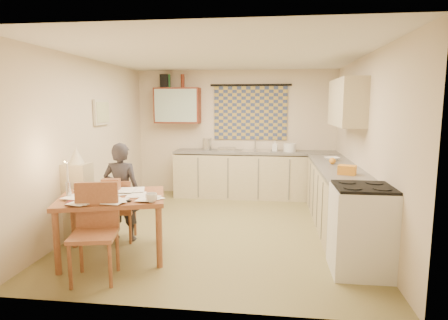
# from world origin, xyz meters

# --- Properties ---
(floor) EXTENTS (4.00, 4.50, 0.02)m
(floor) POSITION_xyz_m (0.00, 0.00, -0.01)
(floor) COLOR olive
(floor) RESTS_ON ground
(ceiling) EXTENTS (4.00, 4.50, 0.02)m
(ceiling) POSITION_xyz_m (0.00, 0.00, 2.51)
(ceiling) COLOR white
(ceiling) RESTS_ON floor
(wall_back) EXTENTS (4.00, 0.02, 2.50)m
(wall_back) POSITION_xyz_m (0.00, 2.26, 1.25)
(wall_back) COLOR beige
(wall_back) RESTS_ON floor
(wall_front) EXTENTS (4.00, 0.02, 2.50)m
(wall_front) POSITION_xyz_m (0.00, -2.26, 1.25)
(wall_front) COLOR beige
(wall_front) RESTS_ON floor
(wall_left) EXTENTS (0.02, 4.50, 2.50)m
(wall_left) POSITION_xyz_m (-2.01, 0.00, 1.25)
(wall_left) COLOR beige
(wall_left) RESTS_ON floor
(wall_right) EXTENTS (0.02, 4.50, 2.50)m
(wall_right) POSITION_xyz_m (2.01, 0.00, 1.25)
(wall_right) COLOR beige
(wall_right) RESTS_ON floor
(window_blind) EXTENTS (1.45, 0.03, 1.05)m
(window_blind) POSITION_xyz_m (0.30, 2.22, 1.65)
(window_blind) COLOR navy
(window_blind) RESTS_ON wall_back
(curtain_rod) EXTENTS (1.60, 0.04, 0.04)m
(curtain_rod) POSITION_xyz_m (0.30, 2.20, 2.20)
(curtain_rod) COLOR black
(curtain_rod) RESTS_ON wall_back
(wall_cabinet) EXTENTS (0.90, 0.34, 0.70)m
(wall_cabinet) POSITION_xyz_m (-1.15, 2.08, 1.80)
(wall_cabinet) COLOR #581E12
(wall_cabinet) RESTS_ON wall_back
(wall_cabinet_glass) EXTENTS (0.84, 0.02, 0.64)m
(wall_cabinet_glass) POSITION_xyz_m (-1.15, 1.91, 1.80)
(wall_cabinet_glass) COLOR #99B2A5
(wall_cabinet_glass) RESTS_ON wall_back
(upper_cabinet_right) EXTENTS (0.34, 1.30, 0.70)m
(upper_cabinet_right) POSITION_xyz_m (1.83, 0.55, 1.85)
(upper_cabinet_right) COLOR tan
(upper_cabinet_right) RESTS_ON wall_right
(framed_print) EXTENTS (0.04, 0.50, 0.40)m
(framed_print) POSITION_xyz_m (-1.97, 0.40, 1.70)
(framed_print) COLOR beige
(framed_print) RESTS_ON wall_left
(print_canvas) EXTENTS (0.01, 0.42, 0.32)m
(print_canvas) POSITION_xyz_m (-1.95, 0.40, 1.70)
(print_canvas) COLOR silver
(print_canvas) RESTS_ON wall_left
(counter_back) EXTENTS (3.30, 0.62, 0.92)m
(counter_back) POSITION_xyz_m (0.49, 1.95, 0.45)
(counter_back) COLOR tan
(counter_back) RESTS_ON floor
(counter_right) EXTENTS (0.62, 2.95, 0.92)m
(counter_right) POSITION_xyz_m (1.70, 0.11, 0.45)
(counter_right) COLOR tan
(counter_right) RESTS_ON floor
(stove) EXTENTS (0.62, 0.62, 0.97)m
(stove) POSITION_xyz_m (1.70, -1.26, 0.48)
(stove) COLOR white
(stove) RESTS_ON floor
(sink) EXTENTS (0.55, 0.45, 0.10)m
(sink) POSITION_xyz_m (0.44, 1.95, 0.88)
(sink) COLOR silver
(sink) RESTS_ON counter_back
(tap) EXTENTS (0.04, 0.04, 0.28)m
(tap) POSITION_xyz_m (0.41, 2.13, 1.06)
(tap) COLOR silver
(tap) RESTS_ON counter_back
(dish_rack) EXTENTS (0.38, 0.34, 0.06)m
(dish_rack) POSITION_xyz_m (-0.14, 1.95, 0.95)
(dish_rack) COLOR silver
(dish_rack) RESTS_ON counter_back
(kettle) EXTENTS (0.23, 0.23, 0.24)m
(kettle) POSITION_xyz_m (-0.54, 1.95, 1.04)
(kettle) COLOR silver
(kettle) RESTS_ON counter_back
(mixing_bowl) EXTENTS (0.27, 0.27, 0.16)m
(mixing_bowl) POSITION_xyz_m (1.08, 1.95, 1.00)
(mixing_bowl) COLOR white
(mixing_bowl) RESTS_ON counter_back
(soap_bottle) EXTENTS (0.13, 0.13, 0.21)m
(soap_bottle) POSITION_xyz_m (0.80, 2.00, 1.02)
(soap_bottle) COLOR white
(soap_bottle) RESTS_ON counter_back
(bowl) EXTENTS (0.38, 0.38, 0.06)m
(bowl) POSITION_xyz_m (1.70, 0.85, 0.95)
(bowl) COLOR white
(bowl) RESTS_ON counter_right
(orange_bag) EXTENTS (0.26, 0.23, 0.12)m
(orange_bag) POSITION_xyz_m (1.70, -0.36, 0.98)
(orange_bag) COLOR orange
(orange_bag) RESTS_ON counter_right
(fruit_orange) EXTENTS (0.10, 0.10, 0.10)m
(fruit_orange) POSITION_xyz_m (1.65, 0.49, 0.97)
(fruit_orange) COLOR orange
(fruit_orange) RESTS_ON counter_right
(speaker) EXTENTS (0.17, 0.21, 0.26)m
(speaker) POSITION_xyz_m (-1.39, 2.08, 2.28)
(speaker) COLOR black
(speaker) RESTS_ON wall_cabinet
(bottle_green) EXTENTS (0.07, 0.07, 0.26)m
(bottle_green) POSITION_xyz_m (-1.33, 2.08, 2.28)
(bottle_green) COLOR #195926
(bottle_green) RESTS_ON wall_cabinet
(bottle_brown) EXTENTS (0.08, 0.08, 0.26)m
(bottle_brown) POSITION_xyz_m (-1.04, 2.08, 2.28)
(bottle_brown) COLOR #581E12
(bottle_brown) RESTS_ON wall_cabinet
(dining_table) EXTENTS (1.41, 1.22, 0.75)m
(dining_table) POSITION_xyz_m (-1.15, -1.19, 0.38)
(dining_table) COLOR brown
(dining_table) RESTS_ON floor
(chair_far) EXTENTS (0.44, 0.44, 0.84)m
(chair_far) POSITION_xyz_m (-1.29, -0.65, 0.26)
(chair_far) COLOR brown
(chair_far) RESTS_ON floor
(chair_near) EXTENTS (0.54, 0.54, 1.00)m
(chair_near) POSITION_xyz_m (-1.10, -1.78, 0.31)
(chair_near) COLOR brown
(chair_near) RESTS_ON floor
(person) EXTENTS (0.52, 0.36, 1.33)m
(person) POSITION_xyz_m (-1.26, -0.64, 0.66)
(person) COLOR black
(person) RESTS_ON floor
(shelf_stand) EXTENTS (0.32, 0.30, 1.05)m
(shelf_stand) POSITION_xyz_m (-1.84, -0.69, 0.52)
(shelf_stand) COLOR tan
(shelf_stand) RESTS_ON floor
(lampshade) EXTENTS (0.20, 0.20, 0.22)m
(lampshade) POSITION_xyz_m (-1.84, -0.69, 1.16)
(lampshade) COLOR beige
(lampshade) RESTS_ON shelf_stand
(letter_rack) EXTENTS (0.23, 0.12, 0.16)m
(letter_rack) POSITION_xyz_m (-1.25, -0.97, 0.83)
(letter_rack) COLOR brown
(letter_rack) RESTS_ON dining_table
(mug) EXTENTS (0.21, 0.21, 0.10)m
(mug) POSITION_xyz_m (-0.59, -1.40, 0.80)
(mug) COLOR white
(mug) RESTS_ON dining_table
(magazine) EXTENTS (0.33, 0.36, 0.02)m
(magazine) POSITION_xyz_m (-1.51, -1.55, 0.76)
(magazine) COLOR maroon
(magazine) RESTS_ON dining_table
(book) EXTENTS (0.29, 0.31, 0.02)m
(book) POSITION_xyz_m (-1.51, -1.42, 0.76)
(book) COLOR orange
(book) RESTS_ON dining_table
(orange_box) EXTENTS (0.14, 0.11, 0.04)m
(orange_box) POSITION_xyz_m (-1.33, -1.57, 0.77)
(orange_box) COLOR orange
(orange_box) RESTS_ON dining_table
(eyeglasses) EXTENTS (0.13, 0.06, 0.02)m
(eyeglasses) POSITION_xyz_m (-0.89, -1.43, 0.76)
(eyeglasses) COLOR black
(eyeglasses) RESTS_ON dining_table
(candle_holder) EXTENTS (0.08, 0.08, 0.18)m
(candle_holder) POSITION_xyz_m (-1.62, -1.31, 0.84)
(candle_holder) COLOR silver
(candle_holder) RESTS_ON dining_table
(candle) EXTENTS (0.03, 0.03, 0.22)m
(candle) POSITION_xyz_m (-1.64, -1.27, 1.04)
(candle) COLOR white
(candle) RESTS_ON dining_table
(candle_flame) EXTENTS (0.02, 0.02, 0.02)m
(candle_flame) POSITION_xyz_m (-1.66, -1.28, 1.16)
(candle_flame) COLOR #FFCC66
(candle_flame) RESTS_ON dining_table
(papers) EXTENTS (1.24, 1.03, 0.03)m
(papers) POSITION_xyz_m (-1.16, -1.23, 0.76)
(papers) COLOR white
(papers) RESTS_ON dining_table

